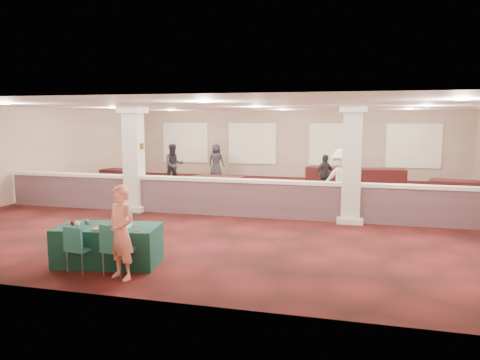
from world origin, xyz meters
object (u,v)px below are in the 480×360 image
(near_table, at_px, (108,245))
(far_table_back_right, at_px, (380,178))
(attendee_a, at_px, (174,165))
(attendee_c, at_px, (325,174))
(far_table_front_right, at_px, (455,190))
(far_table_front_left, at_px, (94,185))
(conf_chair_main, at_px, (115,245))
(far_table_front_center, at_px, (217,187))
(conf_chair_side, at_px, (78,245))
(attendee_d, at_px, (216,161))
(woman, at_px, (121,232))
(far_table_back_center, at_px, (331,176))
(far_table_back_left, at_px, (123,178))
(attendee_b, at_px, (341,180))

(near_table, bearing_deg, far_table_back_right, 56.05)
(attendee_a, distance_m, attendee_c, 6.48)
(attendee_a, bearing_deg, far_table_front_right, -41.39)
(near_table, distance_m, far_table_front_right, 12.39)
(far_table_front_left, bearing_deg, conf_chair_main, -55.95)
(far_table_front_left, xyz_separation_m, far_table_front_center, (4.72, 0.47, 0.04))
(conf_chair_side, relative_size, attendee_d, 0.55)
(woman, distance_m, far_table_front_center, 8.77)
(far_table_front_left, height_order, far_table_front_center, far_table_front_center)
(far_table_front_left, height_order, attendee_d, attendee_d)
(near_table, height_order, far_table_front_right, near_table)
(far_table_front_right, bearing_deg, attendee_d, 158.20)
(attendee_a, bearing_deg, far_table_back_center, -22.73)
(conf_chair_main, distance_m, far_table_back_left, 11.67)
(far_table_front_center, bearing_deg, attendee_b, -18.69)
(far_table_back_center, height_order, attendee_b, attendee_b)
(conf_chair_main, distance_m, far_table_back_center, 13.00)
(far_table_front_center, bearing_deg, woman, -83.73)
(far_table_back_left, height_order, far_table_back_center, far_table_back_center)
(far_table_front_right, relative_size, attendee_a, 0.97)
(far_table_front_right, bearing_deg, near_table, -129.92)
(woman, height_order, attendee_b, attendee_b)
(far_table_back_center, xyz_separation_m, attendee_c, (-0.08, -2.41, 0.35))
(woman, bearing_deg, attendee_a, 128.69)
(attendee_a, bearing_deg, far_table_front_left, -160.19)
(far_table_front_left, distance_m, attendee_d, 6.67)
(far_table_front_center, distance_m, attendee_d, 5.79)
(far_table_front_center, relative_size, attendee_b, 0.97)
(far_table_back_left, relative_size, attendee_a, 0.99)
(far_table_front_right, distance_m, attendee_c, 4.55)
(conf_chair_main, height_order, attendee_c, attendee_c)
(far_table_back_center, xyz_separation_m, attendee_b, (0.67, -5.55, 0.56))
(far_table_back_left, bearing_deg, near_table, -62.73)
(attendee_c, bearing_deg, far_table_back_right, 1.93)
(attendee_a, height_order, attendee_b, attendee_b)
(far_table_back_left, bearing_deg, far_table_front_left, -90.00)
(far_table_front_right, relative_size, far_table_back_left, 0.98)
(conf_chair_side, bearing_deg, attendee_a, 113.21)
(far_table_back_center, height_order, attendee_c, attendee_c)
(far_table_front_right, height_order, far_table_back_left, far_table_back_left)
(attendee_c, bearing_deg, near_table, -156.27)
(far_table_front_center, height_order, far_table_back_right, far_table_back_right)
(far_table_back_right, distance_m, attendee_b, 5.71)
(attendee_d, bearing_deg, far_table_front_right, 164.99)
(near_table, distance_m, far_table_front_left, 9.04)
(conf_chair_main, xyz_separation_m, attendee_b, (3.68, 7.09, 0.39))
(conf_chair_side, bearing_deg, conf_chair_main, 8.91)
(far_table_back_right, bearing_deg, far_table_front_center, -145.28)
(woman, xyz_separation_m, attendee_d, (-2.73, 14.20, -0.04))
(far_table_back_left, height_order, attendee_b, attendee_b)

